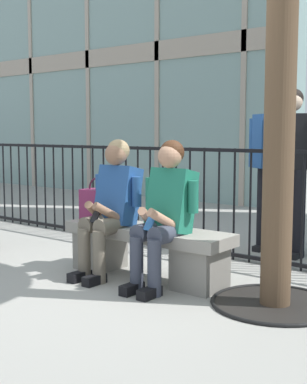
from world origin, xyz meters
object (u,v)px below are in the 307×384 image
(seated_person_with_phone, at_px, (111,203))
(bystander_at_railing, at_px, (273,158))
(stone_bench, at_px, (146,247))
(seated_person_companion, at_px, (165,209))
(bystander_further_back, at_px, (291,159))
(handbag_on_bench, at_px, (98,204))

(seated_person_with_phone, bearing_deg, bystander_at_railing, 68.73)
(seated_person_with_phone, distance_m, bystander_at_railing, 1.93)
(stone_bench, bearing_deg, seated_person_with_phone, -156.55)
(seated_person_companion, bearing_deg, bystander_at_railing, 86.93)
(seated_person_with_phone, bearing_deg, stone_bench, 23.45)
(seated_person_with_phone, xyz_separation_m, bystander_further_back, (0.94, 1.67, 0.35))
(seated_person_with_phone, relative_size, seated_person_companion, 1.00)
(handbag_on_bench, distance_m, bystander_further_back, 2.01)
(seated_person_companion, bearing_deg, handbag_on_bench, 172.29)
(bystander_at_railing, bearing_deg, stone_bench, -103.44)
(bystander_at_railing, bearing_deg, handbag_on_bench, -120.51)
(bystander_at_railing, height_order, bystander_further_back, same)
(bystander_at_railing, xyz_separation_m, bystander_further_back, (0.25, -0.10, -0.00))
(stone_bench, bearing_deg, bystander_at_railing, 76.56)
(seated_person_with_phone, distance_m, seated_person_companion, 0.59)
(bystander_at_railing, distance_m, bystander_further_back, 0.26)
(seated_person_with_phone, height_order, handbag_on_bench, seated_person_with_phone)
(stone_bench, height_order, handbag_on_bench, handbag_on_bench)
(stone_bench, xyz_separation_m, handbag_on_bench, (-0.58, -0.01, 0.33))
(stone_bench, distance_m, handbag_on_bench, 0.67)
(seated_person_companion, bearing_deg, seated_person_with_phone, 180.00)
(seated_person_with_phone, relative_size, handbag_on_bench, 2.99)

